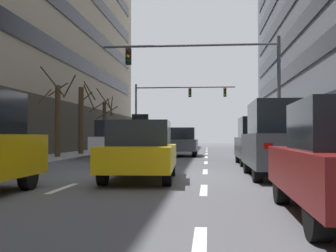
% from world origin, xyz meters
% --- Properties ---
extents(ground_plane, '(120.00, 120.00, 0.00)m').
position_xyz_m(ground_plane, '(0.00, 0.00, 0.00)').
color(ground_plane, '#515156').
extents(lane_stripe_l1_s3, '(0.16, 2.00, 0.01)m').
position_xyz_m(lane_stripe_l1_s3, '(-1.63, -3.00, 0.00)').
color(lane_stripe_l1_s3, silver).
rests_on(lane_stripe_l1_s3, ground).
extents(lane_stripe_l1_s4, '(0.16, 2.00, 0.01)m').
position_xyz_m(lane_stripe_l1_s4, '(-1.63, 2.00, 0.00)').
color(lane_stripe_l1_s4, silver).
rests_on(lane_stripe_l1_s4, ground).
extents(lane_stripe_l1_s5, '(0.16, 2.00, 0.01)m').
position_xyz_m(lane_stripe_l1_s5, '(-1.63, 7.00, 0.00)').
color(lane_stripe_l1_s5, silver).
rests_on(lane_stripe_l1_s5, ground).
extents(lane_stripe_l1_s6, '(0.16, 2.00, 0.01)m').
position_xyz_m(lane_stripe_l1_s6, '(-1.63, 12.00, 0.00)').
color(lane_stripe_l1_s6, silver).
rests_on(lane_stripe_l1_s6, ground).
extents(lane_stripe_l1_s7, '(0.16, 2.00, 0.01)m').
position_xyz_m(lane_stripe_l1_s7, '(-1.63, 17.00, 0.00)').
color(lane_stripe_l1_s7, silver).
rests_on(lane_stripe_l1_s7, ground).
extents(lane_stripe_l1_s8, '(0.16, 2.00, 0.01)m').
position_xyz_m(lane_stripe_l1_s8, '(-1.63, 22.00, 0.00)').
color(lane_stripe_l1_s8, silver).
rests_on(lane_stripe_l1_s8, ground).
extents(lane_stripe_l1_s9, '(0.16, 2.00, 0.01)m').
position_xyz_m(lane_stripe_l1_s9, '(-1.63, 27.00, 0.00)').
color(lane_stripe_l1_s9, silver).
rests_on(lane_stripe_l1_s9, ground).
extents(lane_stripe_l1_s10, '(0.16, 2.00, 0.01)m').
position_xyz_m(lane_stripe_l1_s10, '(-1.63, 32.00, 0.00)').
color(lane_stripe_l1_s10, silver).
rests_on(lane_stripe_l1_s10, ground).
extents(lane_stripe_l2_s2, '(0.16, 2.00, 0.01)m').
position_xyz_m(lane_stripe_l2_s2, '(1.63, -8.00, 0.00)').
color(lane_stripe_l2_s2, silver).
rests_on(lane_stripe_l2_s2, ground).
extents(lane_stripe_l2_s3, '(0.16, 2.00, 0.01)m').
position_xyz_m(lane_stripe_l2_s3, '(1.63, -3.00, 0.00)').
color(lane_stripe_l2_s3, silver).
rests_on(lane_stripe_l2_s3, ground).
extents(lane_stripe_l2_s4, '(0.16, 2.00, 0.01)m').
position_xyz_m(lane_stripe_l2_s4, '(1.63, 2.00, 0.00)').
color(lane_stripe_l2_s4, silver).
rests_on(lane_stripe_l2_s4, ground).
extents(lane_stripe_l2_s5, '(0.16, 2.00, 0.01)m').
position_xyz_m(lane_stripe_l2_s5, '(1.63, 7.00, 0.00)').
color(lane_stripe_l2_s5, silver).
rests_on(lane_stripe_l2_s5, ground).
extents(lane_stripe_l2_s6, '(0.16, 2.00, 0.01)m').
position_xyz_m(lane_stripe_l2_s6, '(1.63, 12.00, 0.00)').
color(lane_stripe_l2_s6, silver).
rests_on(lane_stripe_l2_s6, ground).
extents(lane_stripe_l2_s7, '(0.16, 2.00, 0.01)m').
position_xyz_m(lane_stripe_l2_s7, '(1.63, 17.00, 0.00)').
color(lane_stripe_l2_s7, silver).
rests_on(lane_stripe_l2_s7, ground).
extents(lane_stripe_l2_s8, '(0.16, 2.00, 0.01)m').
position_xyz_m(lane_stripe_l2_s8, '(1.63, 22.00, 0.00)').
color(lane_stripe_l2_s8, silver).
rests_on(lane_stripe_l2_s8, ground).
extents(lane_stripe_l2_s9, '(0.16, 2.00, 0.01)m').
position_xyz_m(lane_stripe_l2_s9, '(1.63, 27.00, 0.00)').
color(lane_stripe_l2_s9, silver).
rests_on(lane_stripe_l2_s9, ground).
extents(lane_stripe_l2_s10, '(0.16, 2.00, 0.01)m').
position_xyz_m(lane_stripe_l2_s10, '(1.63, 32.00, 0.00)').
color(lane_stripe_l2_s10, silver).
rests_on(lane_stripe_l2_s10, ground).
extents(car_driving_1, '(1.99, 4.57, 2.19)m').
position_xyz_m(car_driving_1, '(-3.26, 28.33, 1.09)').
color(car_driving_1, black).
rests_on(car_driving_1, ground).
extents(taxi_driving_2, '(2.00, 4.41, 1.80)m').
position_xyz_m(taxi_driving_2, '(-0.11, -1.06, 0.80)').
color(taxi_driving_2, black).
rests_on(taxi_driving_2, ground).
extents(car_driving_3, '(1.89, 4.27, 2.04)m').
position_xyz_m(car_driving_3, '(-3.33, 10.07, 1.02)').
color(car_driving_3, black).
rests_on(car_driving_3, ground).
extents(taxi_driving_4, '(2.08, 4.65, 2.41)m').
position_xyz_m(taxi_driving_4, '(-3.38, 18.70, 1.11)').
color(taxi_driving_4, black).
rests_on(taxi_driving_4, ground).
extents(car_driving_5, '(1.93, 4.59, 1.72)m').
position_xyz_m(car_driving_5, '(0.10, 13.45, 0.85)').
color(car_driving_5, black).
rests_on(car_driving_5, ground).
extents(car_parked_1, '(1.92, 4.59, 2.22)m').
position_xyz_m(car_parked_1, '(3.84, 0.10, 1.10)').
color(car_parked_1, black).
rests_on(car_parked_1, ground).
extents(car_parked_2, '(1.76, 4.15, 2.00)m').
position_xyz_m(car_parked_2, '(3.84, 5.78, 1.00)').
color(car_parked_2, black).
rests_on(car_parked_2, ground).
extents(traffic_signal_0, '(9.13, 0.35, 6.13)m').
position_xyz_m(traffic_signal_0, '(2.46, 9.31, 4.46)').
color(traffic_signal_0, '#4C4C51').
rests_on(traffic_signal_0, sidewalk_right).
extents(traffic_signal_1, '(9.72, 0.35, 6.17)m').
position_xyz_m(traffic_signal_1, '(-1.84, 28.97, 4.66)').
color(traffic_signal_1, '#4C4C51').
rests_on(traffic_signal_1, sidewalk_left).
extents(street_tree_0, '(2.05, 1.76, 4.64)m').
position_xyz_m(street_tree_0, '(-6.04, 19.17, 2.20)').
color(street_tree_0, '#4C3823').
rests_on(street_tree_0, sidewalk_left).
extents(street_tree_1, '(1.75, 1.71, 4.63)m').
position_xyz_m(street_tree_1, '(-6.06, 9.00, 2.16)').
color(street_tree_1, '#4C3823').
rests_on(street_tree_1, sidewalk_left).
extents(street_tree_2, '(1.19, 1.44, 4.36)m').
position_xyz_m(street_tree_2, '(-6.03, 13.14, 2.26)').
color(street_tree_2, '#4C3823').
rests_on(street_tree_2, sidewalk_left).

